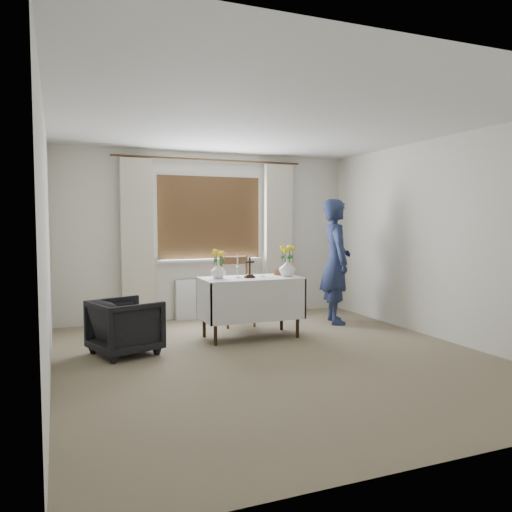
{
  "coord_description": "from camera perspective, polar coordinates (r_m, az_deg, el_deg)",
  "views": [
    {
      "loc": [
        -2.17,
        -4.8,
        1.47
      ],
      "look_at": [
        0.08,
        0.8,
        1.05
      ],
      "focal_mm": 35.0,
      "sensor_mm": 36.0,
      "label": 1
    }
  ],
  "objects": [
    {
      "name": "ground",
      "position": [
        5.47,
        2.4,
        -11.56
      ],
      "size": [
        5.0,
        5.0,
        0.0
      ],
      "primitive_type": "plane",
      "color": "gray",
      "rests_on": "ground"
    },
    {
      "name": "candlestick_left",
      "position": [
        6.18,
        -2.12,
        -1.14
      ],
      "size": [
        0.11,
        0.11,
        0.3
      ],
      "primitive_type": null,
      "rotation": [
        0.0,
        0.0,
        0.41
      ],
      "color": "white",
      "rests_on": "altar_table"
    },
    {
      "name": "person",
      "position": [
        7.26,
        9.1,
        -0.59
      ],
      "size": [
        0.59,
        0.75,
        1.79
      ],
      "primitive_type": "imported",
      "rotation": [
        0.0,
        0.0,
        1.29
      ],
      "color": "navy",
      "rests_on": "ground"
    },
    {
      "name": "armchair",
      "position": [
        5.73,
        -14.7,
        -7.8
      ],
      "size": [
        0.86,
        0.84,
        0.62
      ],
      "primitive_type": "imported",
      "rotation": [
        0.0,
        0.0,
        1.9
      ],
      "color": "black",
      "rests_on": "ground"
    },
    {
      "name": "wooden_cross",
      "position": [
        6.21,
        -0.74,
        -1.3
      ],
      "size": [
        0.13,
        0.1,
        0.26
      ],
      "primitive_type": null,
      "rotation": [
        0.0,
        0.0,
        -0.1
      ],
      "color": "black",
      "rests_on": "altar_table"
    },
    {
      "name": "flower_vase_right",
      "position": [
        6.39,
        3.6,
        -1.38
      ],
      "size": [
        0.27,
        0.27,
        0.21
      ],
      "primitive_type": "imported",
      "rotation": [
        0.0,
        0.0,
        0.42
      ],
      "color": "white",
      "rests_on": "altar_table"
    },
    {
      "name": "altar_table",
      "position": [
        6.32,
        -0.61,
        -5.9
      ],
      "size": [
        1.24,
        0.64,
        0.76
      ],
      "primitive_type": "cube",
      "color": "white",
      "rests_on": "ground"
    },
    {
      "name": "wicker_basket",
      "position": [
        6.56,
        2.82,
        -1.88
      ],
      "size": [
        0.22,
        0.22,
        0.07
      ],
      "primitive_type": "cylinder",
      "rotation": [
        0.0,
        0.0,
        -0.28
      ],
      "color": "brown",
      "rests_on": "altar_table"
    },
    {
      "name": "candlestick_right",
      "position": [
        6.28,
        0.83,
        -1.06
      ],
      "size": [
        0.09,
        0.09,
        0.3
      ],
      "primitive_type": null,
      "rotation": [
        0.0,
        0.0,
        0.02
      ],
      "color": "white",
      "rests_on": "altar_table"
    },
    {
      "name": "radiator",
      "position": [
        7.63,
        -5.12,
        -4.82
      ],
      "size": [
        1.1,
        0.1,
        0.6
      ],
      "primitive_type": "cube",
      "color": "silver",
      "rests_on": "ground"
    },
    {
      "name": "flower_vase_left",
      "position": [
        6.17,
        -4.34,
        -1.67
      ],
      "size": [
        0.24,
        0.24,
        0.19
      ],
      "primitive_type": "imported",
      "rotation": [
        0.0,
        0.0,
        -0.4
      ],
      "color": "white",
      "rests_on": "altar_table"
    },
    {
      "name": "wooden_chair",
      "position": [
        7.05,
        -2.13,
        -4.02
      ],
      "size": [
        0.48,
        0.48,
        0.97
      ],
      "primitive_type": null,
      "rotation": [
        0.0,
        0.0,
        -0.07
      ],
      "color": "#513A1C",
      "rests_on": "ground"
    }
  ]
}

